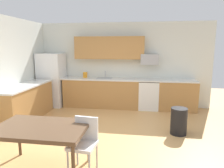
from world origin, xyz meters
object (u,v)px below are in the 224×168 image
(oven_range, at_px, (148,95))
(dining_table, at_px, (41,130))
(microwave, at_px, (149,59))
(chair_near_table, at_px, (84,140))
(kettle, at_px, (85,75))
(trash_bin, at_px, (179,121))
(refrigerator, at_px, (52,80))

(oven_range, distance_m, dining_table, 4.02)
(microwave, distance_m, chair_near_table, 3.90)
(oven_range, distance_m, kettle, 2.13)
(dining_table, bearing_deg, trash_bin, 37.03)
(microwave, height_order, dining_table, microwave)
(trash_bin, height_order, kettle, kettle)
(refrigerator, height_order, microwave, refrigerator)
(chair_near_table, bearing_deg, microwave, 73.44)
(microwave, xyz_separation_m, chair_near_table, (-1.07, -3.60, -1.05))
(chair_near_table, bearing_deg, dining_table, -169.13)
(trash_bin, xyz_separation_m, kettle, (-2.68, 1.91, 0.72))
(trash_bin, bearing_deg, microwave, 107.85)
(microwave, height_order, kettle, microwave)
(dining_table, distance_m, trash_bin, 2.96)
(dining_table, relative_size, chair_near_table, 1.65)
(dining_table, xyz_separation_m, kettle, (-0.33, 3.68, 0.34))
(refrigerator, xyz_separation_m, chair_near_table, (2.07, -3.42, -0.36))
(oven_range, height_order, chair_near_table, oven_range)
(oven_range, height_order, microwave, microwave)
(kettle, bearing_deg, microwave, 1.40)
(chair_near_table, bearing_deg, kettle, 105.40)
(kettle, bearing_deg, refrigerator, -173.21)
(oven_range, xyz_separation_m, dining_table, (-1.72, -3.63, 0.23))
(oven_range, distance_m, microwave, 1.10)
(refrigerator, bearing_deg, oven_range, 1.46)
(dining_table, relative_size, kettle, 7.00)
(chair_near_table, relative_size, kettle, 4.25)
(trash_bin, distance_m, kettle, 3.37)
(refrigerator, height_order, trash_bin, refrigerator)
(refrigerator, xyz_separation_m, microwave, (3.14, 0.18, 0.69))
(microwave, bearing_deg, kettle, -178.60)
(chair_near_table, xyz_separation_m, kettle, (-0.98, 3.55, 0.52))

